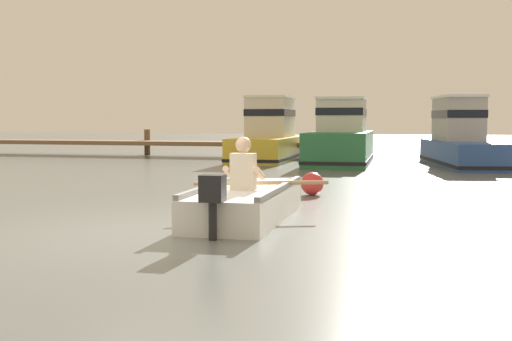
{
  "coord_description": "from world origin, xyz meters",
  "views": [
    {
      "loc": [
        3.34,
        -7.58,
        1.42
      ],
      "look_at": [
        0.39,
        3.28,
        0.55
      ],
      "focal_mm": 45.54,
      "sensor_mm": 36.0,
      "label": 1
    }
  ],
  "objects_px": {
    "moored_boat_green": "(341,139)",
    "moored_boat_yellow": "(269,137)",
    "mooring_buoy": "(312,184)",
    "moored_boat_blue": "(460,140)",
    "rowboat_with_person": "(247,202)"
  },
  "relations": [
    {
      "from": "moored_boat_green",
      "to": "moored_boat_yellow",
      "type": "bearing_deg",
      "value": 158.06
    },
    {
      "from": "moored_boat_green",
      "to": "mooring_buoy",
      "type": "distance_m",
      "value": 9.22
    },
    {
      "from": "moored_boat_green",
      "to": "moored_boat_blue",
      "type": "height_order",
      "value": "moored_boat_blue"
    },
    {
      "from": "rowboat_with_person",
      "to": "moored_boat_blue",
      "type": "relative_size",
      "value": 0.63
    },
    {
      "from": "moored_boat_yellow",
      "to": "moored_boat_green",
      "type": "distance_m",
      "value": 2.94
    },
    {
      "from": "moored_boat_blue",
      "to": "moored_boat_yellow",
      "type": "bearing_deg",
      "value": 170.87
    },
    {
      "from": "rowboat_with_person",
      "to": "moored_boat_green",
      "type": "xyz_separation_m",
      "value": [
        -0.33,
        12.39,
        0.56
      ]
    },
    {
      "from": "moored_boat_yellow",
      "to": "moored_boat_blue",
      "type": "height_order",
      "value": "moored_boat_yellow"
    },
    {
      "from": "moored_boat_yellow",
      "to": "rowboat_with_person",
      "type": "bearing_deg",
      "value": -77.24
    },
    {
      "from": "moored_boat_blue",
      "to": "mooring_buoy",
      "type": "xyz_separation_m",
      "value": [
        -3.04,
        -9.23,
        -0.58
      ]
    },
    {
      "from": "mooring_buoy",
      "to": "rowboat_with_person",
      "type": "bearing_deg",
      "value": -96.5
    },
    {
      "from": "rowboat_with_person",
      "to": "moored_boat_green",
      "type": "bearing_deg",
      "value": 91.53
    },
    {
      "from": "moored_boat_yellow",
      "to": "moored_boat_blue",
      "type": "bearing_deg",
      "value": -9.13
    },
    {
      "from": "rowboat_with_person",
      "to": "moored_boat_blue",
      "type": "xyz_separation_m",
      "value": [
        3.41,
        12.45,
        0.55
      ]
    },
    {
      "from": "moored_boat_blue",
      "to": "mooring_buoy",
      "type": "relative_size",
      "value": 13.49
    }
  ]
}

